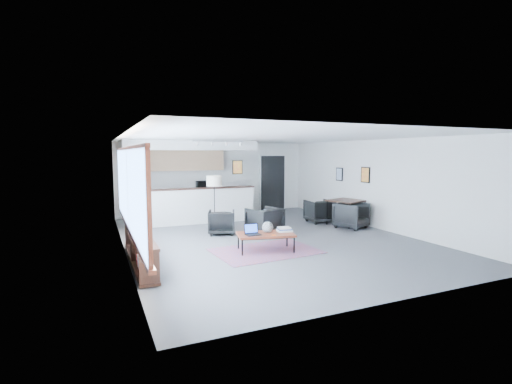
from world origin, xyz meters
name	(u,v)px	position (x,y,z in m)	size (l,w,h in m)	color
room	(268,189)	(0.00, 0.00, 1.30)	(7.02, 9.02, 2.62)	#4D4D4F
window	(128,191)	(-3.46, -0.90, 1.46)	(0.10, 5.95, 1.66)	#8CBFFF
console	(140,248)	(-3.30, -1.05, 0.33)	(0.35, 3.00, 0.80)	black
kitchenette	(188,178)	(-1.20, 3.71, 1.38)	(4.20, 1.96, 2.60)	white
doorway	(272,182)	(2.30, 4.42, 1.07)	(1.10, 0.12, 2.15)	black
track_light	(219,142)	(-0.59, 2.20, 2.53)	(1.60, 0.07, 0.15)	silver
wall_art_lower	(365,175)	(3.47, 0.40, 1.55)	(0.03, 0.38, 0.48)	black
wall_art_upper	(339,174)	(3.47, 1.70, 1.50)	(0.03, 0.34, 0.44)	black
kilim_rug	(266,251)	(-0.59, -1.14, 0.01)	(2.40, 1.73, 0.01)	#64374E
coffee_table	(266,235)	(-0.59, -1.14, 0.38)	(1.37, 0.93, 0.41)	maroon
laptop	(252,231)	(-0.91, -1.12, 0.48)	(0.33, 0.27, 0.23)	black
ceramic_pot	(268,227)	(-0.52, -1.11, 0.54)	(0.25, 0.25, 0.25)	gray
book_stack	(284,229)	(-0.11, -1.13, 0.46)	(0.37, 0.32, 0.10)	silver
coaster	(274,235)	(-0.51, -1.39, 0.41)	(0.12, 0.12, 0.01)	#E5590C
armchair_left	(222,221)	(-0.93, 0.96, 0.36)	(0.70, 0.66, 0.72)	black
armchair_right	(264,220)	(0.12, 0.45, 0.41)	(0.79, 0.74, 0.81)	black
floor_lamp	(214,183)	(-0.93, 1.62, 1.36)	(0.54, 0.54, 1.56)	black
dining_table	(346,202)	(3.00, 0.68, 0.71)	(1.15, 1.15, 0.77)	black
dining_chair_near	(352,216)	(2.84, 0.20, 0.35)	(0.69, 0.65, 0.71)	black
dining_chair_far	(319,212)	(2.47, 1.34, 0.34)	(0.66, 0.62, 0.68)	black
microwave	(204,184)	(-0.51, 4.15, 1.11)	(0.53, 0.30, 0.36)	black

